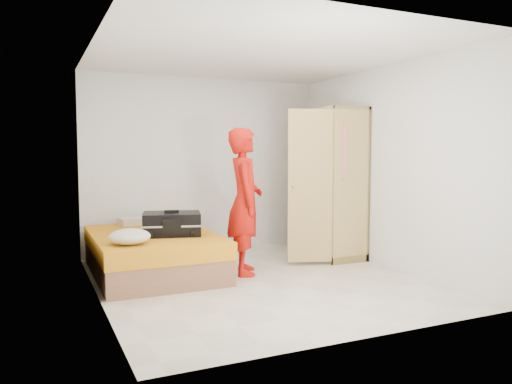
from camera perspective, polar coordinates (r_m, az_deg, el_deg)
name	(u,v)px	position (r m, az deg, el deg)	size (l,w,h in m)	color
room	(259,169)	(5.72, 0.40, 2.63)	(4.00, 4.02, 2.60)	beige
bed	(153,253)	(6.32, -11.68, -6.87)	(1.42, 2.02, 0.50)	#8F5D41
wardrobe	(326,187)	(7.19, 8.03, 0.58)	(1.15, 1.20, 2.10)	tan
person	(245,201)	(6.10, -1.29, -1.07)	(0.65, 0.43, 1.79)	red
suitcase	(172,224)	(6.09, -9.60, -3.61)	(0.80, 0.66, 0.30)	black
round_cushion	(130,237)	(5.58, -14.23, -4.96)	(0.45, 0.45, 0.17)	beige
pillow	(139,221)	(7.09, -13.26, -3.21)	(0.53, 0.27, 0.10)	beige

